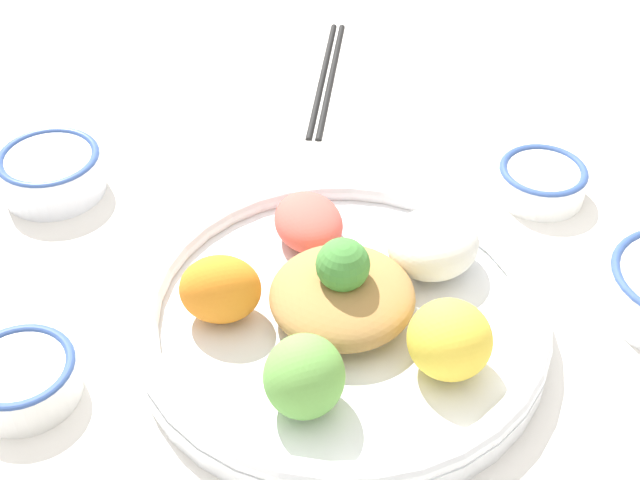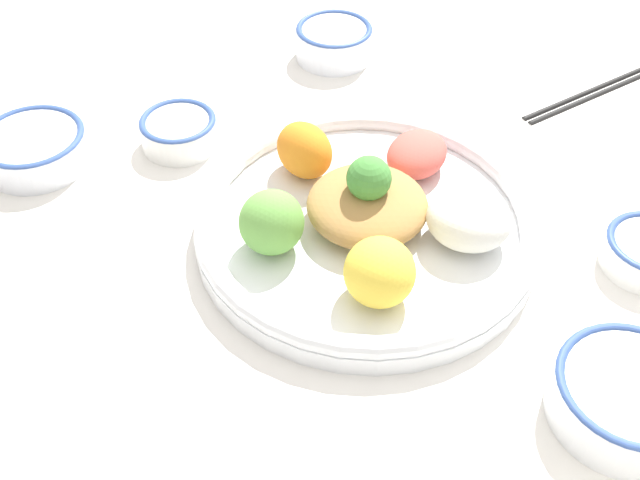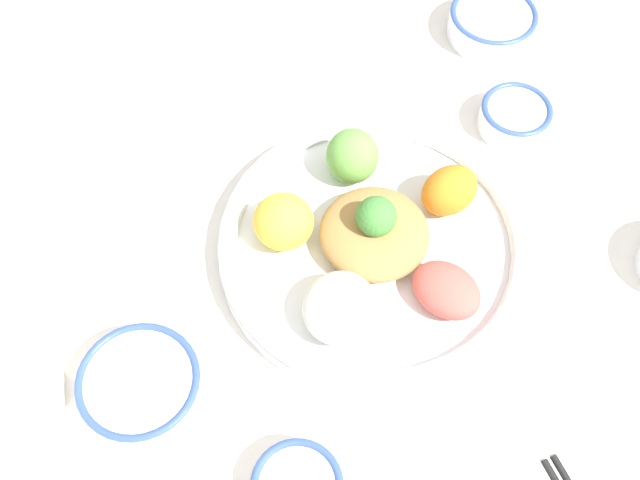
% 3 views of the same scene
% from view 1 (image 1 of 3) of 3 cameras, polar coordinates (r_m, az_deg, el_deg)
% --- Properties ---
extents(ground_plane, '(2.40, 2.40, 0.00)m').
position_cam_1_polar(ground_plane, '(0.71, 3.80, -6.51)').
color(ground_plane, white).
extents(salad_platter, '(0.33, 0.33, 0.09)m').
position_cam_1_polar(salad_platter, '(0.70, 1.56, -4.49)').
color(salad_platter, white).
rests_on(salad_platter, ground_plane).
extents(sauce_bowl_red, '(0.10, 0.10, 0.04)m').
position_cam_1_polar(sauce_bowl_red, '(0.88, -16.83, 4.27)').
color(sauce_bowl_red, white).
rests_on(sauce_bowl_red, ground_plane).
extents(sauce_bowl_dark, '(0.08, 0.08, 0.03)m').
position_cam_1_polar(sauce_bowl_dark, '(0.70, -18.55, -8.30)').
color(sauce_bowl_dark, white).
rests_on(sauce_bowl_dark, ground_plane).
extents(rice_bowl_plain, '(0.08, 0.08, 0.03)m').
position_cam_1_polar(rice_bowl_plain, '(0.86, 14.01, 3.75)').
color(rice_bowl_plain, white).
rests_on(rice_bowl_plain, ground_plane).
extents(chopsticks_pair_near, '(0.16, 0.21, 0.01)m').
position_cam_1_polar(chopsticks_pair_near, '(1.02, 0.44, 10.46)').
color(chopsticks_pair_near, black).
rests_on(chopsticks_pair_near, ground_plane).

